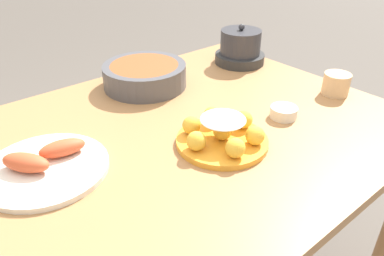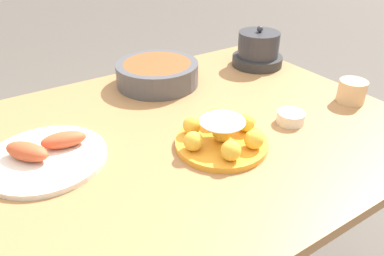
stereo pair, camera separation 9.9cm
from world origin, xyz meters
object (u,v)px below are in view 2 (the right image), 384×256
object	(u,v)px
serving_bowl	(157,73)
warming_pot	(258,50)
sauce_bowl	(291,117)
cup_near	(352,91)
cake_plate	(222,136)
seafood_platter	(45,155)
dining_table	(165,163)

from	to	relation	value
serving_bowl	warming_pot	xyz separation A→B (m)	(0.42, -0.05, 0.02)
sauce_bowl	cup_near	world-z (taller)	cup_near
cake_plate	cup_near	size ratio (longest dim) A/B	2.79
sauce_bowl	warming_pot	size ratio (longest dim) A/B	0.41
cup_near	warming_pot	bearing A→B (deg)	94.77
seafood_platter	serving_bowl	bearing A→B (deg)	28.98
dining_table	warming_pot	world-z (taller)	warming_pot
seafood_platter	cup_near	xyz separation A→B (m)	(0.91, -0.21, 0.02)
dining_table	sauce_bowl	size ratio (longest dim) A/B	17.41
dining_table	cup_near	xyz separation A→B (m)	(0.61, -0.15, 0.13)
cake_plate	serving_bowl	xyz separation A→B (m)	(0.05, 0.44, 0.01)
dining_table	serving_bowl	distance (m)	0.38
warming_pot	serving_bowl	bearing A→B (deg)	172.76
dining_table	cake_plate	distance (m)	0.20
seafood_platter	cup_near	bearing A→B (deg)	-13.00
serving_bowl	sauce_bowl	size ratio (longest dim) A/B	3.57
sauce_bowl	cake_plate	bearing A→B (deg)	176.91
sauce_bowl	seafood_platter	size ratio (longest dim) A/B	0.27
dining_table	seafood_platter	size ratio (longest dim) A/B	4.68
sauce_bowl	cup_near	bearing A→B (deg)	-1.91
cake_plate	serving_bowl	world-z (taller)	cake_plate
cup_near	sauce_bowl	bearing A→B (deg)	178.09
dining_table	warming_pot	size ratio (longest dim) A/B	7.10
serving_bowl	cup_near	size ratio (longest dim) A/B	3.27
dining_table	cup_near	bearing A→B (deg)	-13.52
cake_plate	seafood_platter	bearing A→B (deg)	155.07
dining_table	cup_near	size ratio (longest dim) A/B	15.96
cake_plate	sauce_bowl	xyz separation A→B (m)	(0.24, -0.01, -0.01)
seafood_platter	cake_plate	bearing A→B (deg)	-24.93
dining_table	serving_bowl	xyz separation A→B (m)	(0.15, 0.32, 0.14)
serving_bowl	cup_near	bearing A→B (deg)	-45.62
serving_bowl	dining_table	bearing A→B (deg)	-116.14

